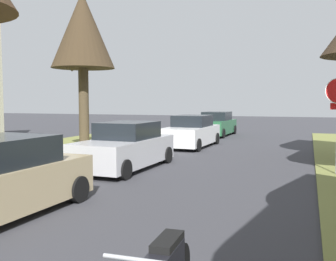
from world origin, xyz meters
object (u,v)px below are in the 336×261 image
(parked_sedan_white, at_px, (191,132))
(parked_sedan_green, at_px, (216,125))
(parked_sedan_silver, at_px, (126,147))
(street_tree_left_mid_b, at_px, (83,32))

(parked_sedan_white, relative_size, parked_sedan_green, 1.00)
(parked_sedan_white, height_order, parked_sedan_green, same)
(parked_sedan_silver, xyz_separation_m, parked_sedan_green, (0.03, 13.41, 0.00))
(parked_sedan_green, bearing_deg, street_tree_left_mid_b, -111.96)
(parked_sedan_white, distance_m, parked_sedan_green, 6.62)
(street_tree_left_mid_b, height_order, parked_sedan_silver, street_tree_left_mid_b)
(street_tree_left_mid_b, height_order, parked_sedan_white, street_tree_left_mid_b)
(street_tree_left_mid_b, distance_m, parked_sedan_silver, 7.09)
(parked_sedan_white, xyz_separation_m, parked_sedan_green, (-0.26, 6.62, 0.00))
(street_tree_left_mid_b, xyz_separation_m, parked_sedan_green, (3.94, 9.77, -4.67))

